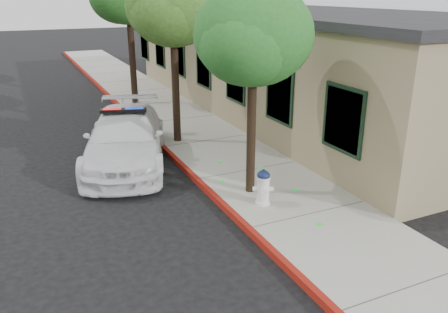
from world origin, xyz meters
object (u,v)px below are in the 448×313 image
Objects in this scene: street_tree_near at (254,40)px; fire_hydrant at (263,187)px; street_tree_mid at (172,11)px; clapboard_building at (289,61)px; police_car at (126,138)px.

fire_hydrant is at bearing -96.48° from street_tree_near.
street_tree_near is at bearing -86.51° from street_tree_mid.
street_tree_mid reaches higher than fire_hydrant.
street_tree_mid is at bearing -157.17° from clapboard_building.
police_car is at bearing -155.45° from clapboard_building.
street_tree_near reaches higher than clapboard_building.
street_tree_near is at bearing -128.02° from clapboard_building.
police_car is 1.18× the size of street_tree_near.
clapboard_building is 4.15× the size of street_tree_near.
clapboard_building is 9.42m from street_tree_near.
street_tree_near is (-5.70, -7.29, 1.77)m from clapboard_building.
clapboard_building is at bearing 42.42° from police_car.
police_car is 4.24m from street_tree_mid.
fire_hydrant is at bearing -87.93° from street_tree_mid.
fire_hydrant is 6.72m from street_tree_mid.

